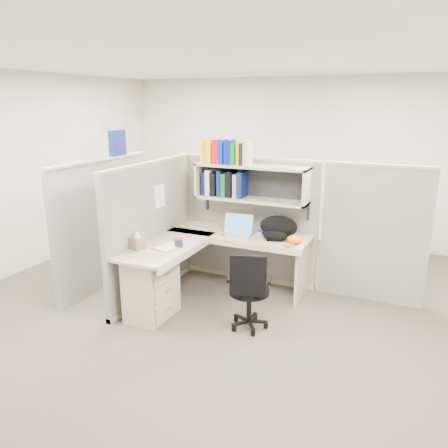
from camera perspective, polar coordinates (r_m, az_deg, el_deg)
The scene contains 14 objects.
ground at distance 5.18m, azimuth -0.51°, elevation -10.59°, with size 6.00×6.00×0.00m, color #39352C.
room_shell at distance 4.70m, azimuth -0.56°, elevation 7.45°, with size 6.00×6.00×6.00m.
cubicle at distance 5.39m, azimuth -2.05°, elevation 0.79°, with size 3.79×1.84×1.95m.
desk at distance 4.94m, azimuth -6.25°, elevation -6.43°, with size 1.74×1.75×0.73m.
laptop at distance 5.25m, azimuth 1.58°, elevation -0.22°, with size 0.35×0.35×0.25m, color silver, non-canonical shape.
backpack at distance 5.17m, azimuth 6.95°, elevation -0.50°, with size 0.45×0.35×0.27m, color black, non-canonical shape.
orange_cap at distance 5.04m, azimuth 9.20°, elevation -2.00°, with size 0.17×0.20×0.10m, color #CE6011, non-canonical shape.
snack_canister at distance 4.91m, azimuth -5.93°, elevation -2.34°, with size 0.10×0.10×0.10m.
tissue_box at distance 4.87m, azimuth -11.25°, elevation -2.01°, with size 0.13×0.13×0.21m, color #89634E, non-canonical shape.
mouse at distance 5.16m, azimuth 2.74°, elevation -1.77°, with size 0.10×0.06×0.04m, color #92ADCF.
paper_cup at distance 5.58m, azimuth 2.02°, elevation -0.05°, with size 0.07×0.07×0.10m, color white.
book_stack at distance 5.45m, azimuth 5.43°, elevation -0.42°, with size 0.17×0.24×0.11m, color gray, non-canonical shape.
loose_paper at distance 4.91m, azimuth -7.26°, elevation -2.98°, with size 0.21×0.28×0.00m, color white, non-canonical shape.
task_chair at distance 4.55m, azimuth 3.26°, elevation -10.18°, with size 0.50×0.46×0.87m.
Camera 1 is at (1.96, -4.22, 2.28)m, focal length 35.00 mm.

